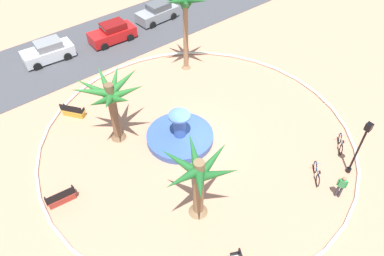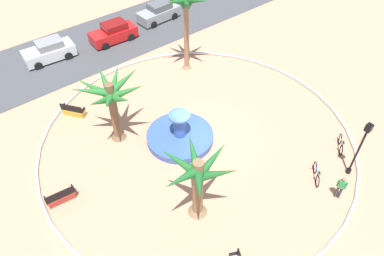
% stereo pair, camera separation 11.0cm
% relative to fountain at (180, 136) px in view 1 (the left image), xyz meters
% --- Properties ---
extents(ground_plane, '(80.00, 80.00, 0.00)m').
position_rel_fountain_xyz_m(ground_plane, '(0.87, -0.67, -0.31)').
color(ground_plane, tan).
extents(plaza_curb, '(20.08, 20.08, 0.20)m').
position_rel_fountain_xyz_m(plaza_curb, '(0.87, -0.67, -0.21)').
color(plaza_curb, silver).
rests_on(plaza_curb, ground).
extents(street_asphalt, '(48.00, 8.00, 0.03)m').
position_rel_fountain_xyz_m(street_asphalt, '(0.87, 13.76, -0.29)').
color(street_asphalt, '#424247').
rests_on(street_asphalt, ground).
extents(fountain, '(4.29, 4.29, 2.14)m').
position_rel_fountain_xyz_m(fountain, '(0.00, 0.00, 0.00)').
color(fountain, '#38569E').
rests_on(fountain, ground).
extents(palm_tree_near_fountain, '(3.95, 3.97, 6.48)m').
position_rel_fountain_xyz_m(palm_tree_near_fountain, '(5.24, 5.98, 4.96)').
color(palm_tree_near_fountain, '#8E6B4C').
rests_on(palm_tree_near_fountain, ground).
extents(palm_tree_by_curb, '(4.29, 4.26, 4.54)m').
position_rel_fountain_xyz_m(palm_tree_by_curb, '(-2.98, 2.68, 3.06)').
color(palm_tree_by_curb, brown).
rests_on(palm_tree_by_curb, ground).
extents(palm_tree_mid_plaza, '(4.15, 3.83, 4.35)m').
position_rel_fountain_xyz_m(palm_tree_mid_plaza, '(-2.59, -4.86, 2.68)').
color(palm_tree_mid_plaza, brown).
rests_on(palm_tree_mid_plaza, ground).
extents(bench_west, '(1.65, 0.68, 1.00)m').
position_rel_fountain_xyz_m(bench_west, '(-7.96, 0.33, 0.04)').
color(bench_west, '#B73D33').
rests_on(bench_west, ground).
extents(bench_north, '(1.34, 1.59, 1.00)m').
position_rel_fountain_xyz_m(bench_north, '(-4.26, 6.41, 0.04)').
color(bench_north, gold).
rests_on(bench_north, ground).
extents(lamppost, '(0.32, 0.32, 4.08)m').
position_rel_fountain_xyz_m(lamppost, '(6.09, -8.40, 2.08)').
color(lamppost, black).
rests_on(lamppost, ground).
extents(bicycle_red_frame, '(1.25, 1.27, 0.94)m').
position_rel_fountain_xyz_m(bicycle_red_frame, '(4.23, -7.44, 0.07)').
color(bicycle_red_frame, black).
rests_on(bicycle_red_frame, ground).
extents(bicycle_by_lamppost, '(1.39, 1.11, 0.94)m').
position_rel_fountain_xyz_m(bicycle_by_lamppost, '(7.32, -6.93, 0.07)').
color(bicycle_by_lamppost, black).
rests_on(bicycle_by_lamppost, ground).
extents(person_cyclist_helmet, '(0.32, 0.49, 1.67)m').
position_rel_fountain_xyz_m(person_cyclist_helmet, '(4.10, -9.02, 0.63)').
color(person_cyclist_helmet, '#33333D').
rests_on(person_cyclist_helmet, ground).
extents(parked_car_leftmost, '(4.12, 2.16, 1.67)m').
position_rel_fountain_xyz_m(parked_car_leftmost, '(-2.68, 13.91, 0.47)').
color(parked_car_leftmost, silver).
rests_on(parked_car_leftmost, ground).
extents(parked_car_second, '(4.07, 2.05, 1.67)m').
position_rel_fountain_xyz_m(parked_car_second, '(2.85, 13.18, 0.47)').
color(parked_car_second, red).
rests_on(parked_car_second, ground).
extents(parked_car_third, '(4.08, 2.08, 1.67)m').
position_rel_fountain_xyz_m(parked_car_third, '(8.03, 13.76, 0.47)').
color(parked_car_third, gray).
rests_on(parked_car_third, ground).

